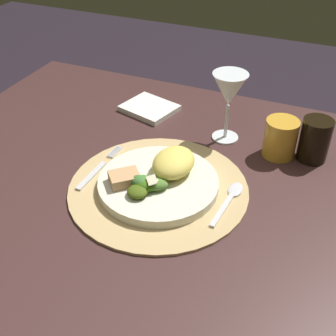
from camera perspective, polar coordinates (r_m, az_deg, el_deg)
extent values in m
cube|color=#3E2524|center=(0.92, -2.06, -2.32)|extent=(1.12, 0.89, 0.03)
cylinder|color=#3D2423|center=(1.60, -12.20, -0.53)|extent=(0.06, 0.06, 0.71)
cylinder|color=tan|center=(0.88, -1.27, -2.66)|extent=(0.36, 0.36, 0.01)
cylinder|color=silver|center=(0.88, -1.28, -2.03)|extent=(0.24, 0.24, 0.02)
ellipsoid|color=#E9CF5A|center=(0.88, 0.74, 0.74)|extent=(0.08, 0.11, 0.04)
ellipsoid|color=#49712A|center=(0.84, -1.94, -2.16)|extent=(0.07, 0.05, 0.02)
ellipsoid|color=#445814|center=(0.83, -4.02, -3.10)|extent=(0.05, 0.05, 0.02)
ellipsoid|color=#3D6C2D|center=(0.85, -3.61, -1.89)|extent=(0.05, 0.04, 0.02)
ellipsoid|color=#3C6913|center=(0.84, -3.08, -2.17)|extent=(0.06, 0.04, 0.02)
ellipsoid|color=#3C7C2C|center=(0.86, -3.63, -1.73)|extent=(0.05, 0.05, 0.02)
cube|color=beige|center=(0.83, -2.12, -1.59)|extent=(0.03, 0.03, 0.01)
cube|color=beige|center=(0.84, -2.18, -1.60)|extent=(0.03, 0.03, 0.01)
cube|color=tan|center=(0.86, -5.71, -1.34)|extent=(0.07, 0.07, 0.02)
cube|color=silver|center=(0.92, -9.98, -0.98)|extent=(0.02, 0.10, 0.00)
cube|color=silver|center=(0.99, -7.27, 2.18)|extent=(0.00, 0.05, 0.00)
cube|color=silver|center=(0.99, -7.07, 2.12)|extent=(0.00, 0.05, 0.00)
cube|color=silver|center=(0.98, -6.87, 2.07)|extent=(0.00, 0.05, 0.00)
cube|color=silver|center=(0.98, -6.67, 2.01)|extent=(0.00, 0.05, 0.00)
cube|color=silver|center=(0.83, 7.13, -5.46)|extent=(0.02, 0.10, 0.00)
ellipsoid|color=silver|center=(0.88, 8.82, -2.79)|extent=(0.03, 0.05, 0.01)
cube|color=white|center=(1.16, -2.44, 7.83)|extent=(0.15, 0.14, 0.01)
cylinder|color=silver|center=(1.05, 7.47, 4.03)|extent=(0.06, 0.06, 0.00)
cylinder|color=silver|center=(1.03, 7.66, 6.09)|extent=(0.01, 0.01, 0.08)
cone|color=silver|center=(0.99, 8.03, 10.09)|extent=(0.08, 0.08, 0.08)
cylinder|color=gold|center=(0.99, 14.49, 3.81)|extent=(0.07, 0.07, 0.09)
cylinder|color=black|center=(1.00, 18.65, 3.52)|extent=(0.07, 0.07, 0.10)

